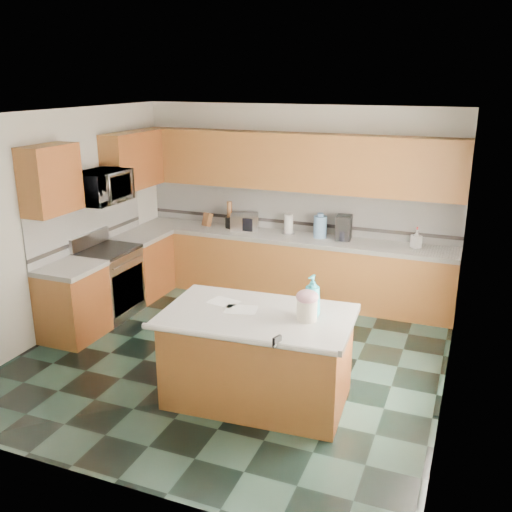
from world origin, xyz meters
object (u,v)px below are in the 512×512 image
at_px(soap_bottle_island, 312,296).
at_px(treat_jar, 307,310).
at_px(island_base, 258,360).
at_px(coffee_maker, 344,228).
at_px(knife_block, 207,220).
at_px(island_top, 258,316).
at_px(toaster_oven, 244,222).

bearing_deg(soap_bottle_island, treat_jar, -88.16).
bearing_deg(island_base, coffee_maker, 83.04).
distance_m(treat_jar, knife_block, 3.64).
xyz_separation_m(island_top, coffee_maker, (0.16, 2.81, 0.20)).
relative_size(toaster_oven, coffee_maker, 1.17).
xyz_separation_m(knife_block, toaster_oven, (0.60, 0.00, 0.02)).
bearing_deg(knife_block, soap_bottle_island, -29.74).
bearing_deg(knife_block, treat_jar, -30.99).
relative_size(island_base, treat_jar, 8.58).
relative_size(knife_block, coffee_maker, 0.59).
bearing_deg(toaster_oven, coffee_maker, -19.06).
bearing_deg(knife_block, island_top, -37.37).
bearing_deg(treat_jar, soap_bottle_island, 80.87).
bearing_deg(coffee_maker, toaster_oven, 176.82).
distance_m(soap_bottle_island, toaster_oven, 3.21).
relative_size(island_base, island_top, 0.94).
relative_size(treat_jar, soap_bottle_island, 0.49).
bearing_deg(coffee_maker, island_base, -97.56).
xyz_separation_m(island_base, coffee_maker, (0.16, 2.81, 0.66)).
distance_m(soap_bottle_island, knife_block, 3.58).
height_order(island_base, island_top, island_top).
xyz_separation_m(island_base, knife_block, (-1.90, 2.78, 0.59)).
relative_size(island_top, treat_jar, 9.09).
bearing_deg(toaster_oven, soap_bottle_island, -76.14).
bearing_deg(coffee_maker, soap_bottle_island, -87.22).
bearing_deg(toaster_oven, treat_jar, -77.37).
distance_m(treat_jar, toaster_oven, 3.28).
height_order(treat_jar, coffee_maker, coffee_maker).
bearing_deg(island_base, soap_bottle_island, 9.91).
height_order(island_base, treat_jar, treat_jar).
bearing_deg(island_base, treat_jar, -1.02).
relative_size(treat_jar, knife_block, 0.98).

